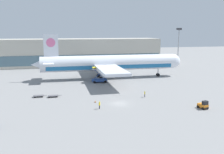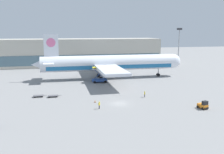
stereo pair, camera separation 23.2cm
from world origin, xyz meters
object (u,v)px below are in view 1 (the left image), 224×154
Objects in this scene: baggage_dolly_lead at (39,96)px; traffic_cone_near at (95,101)px; ground_crew_near at (145,94)px; airplane_main at (108,63)px; baggage_tug_mid at (203,105)px; baggage_dolly_second at (53,96)px; light_mast at (178,44)px; ground_crew_far at (99,104)px; scissor_lift_loader at (99,77)px.

traffic_cone_near reaches higher than baggage_dolly_lead.
airplane_main is at bearing -163.81° from ground_crew_near.
baggage_tug_mid is 0.72× the size of baggage_dolly_second.
light_mast is at bearing 153.38° from ground_crew_near.
ground_crew_near reaches higher than baggage_dolly_lead.
ground_crew_near is at bearing -14.61° from baggage_dolly_second.
baggage_tug_mid is at bearing 45.46° from ground_crew_near.
ground_crew_far is at bearing -115.73° from baggage_tug_mid.
baggage_tug_mid is at bearing -71.35° from airplane_main.
baggage_dolly_second is 13.07m from traffic_cone_near.
traffic_cone_near is at bearing -32.52° from baggage_dolly_lead.
airplane_main is (-42.74, -24.90, -5.72)m from light_mast.
light_mast is 74.42m from baggage_tug_mid.
baggage_dolly_second is 6.49× the size of traffic_cone_near.
ground_crew_near is at bearing -25.48° from ground_crew_far.
baggage_tug_mid reaches higher than ground_crew_far.
light_mast is 0.34× the size of airplane_main.
ground_crew_far is (-10.45, -37.09, -4.74)m from airplane_main.
light_mast is 10.60× the size of ground_crew_far.
baggage_tug_mid is 1.56× the size of ground_crew_near.
baggage_dolly_second is at bearing -14.67° from baggage_dolly_lead.
light_mast reaches higher than ground_crew_near.
ground_crew_far is at bearing -53.09° from ground_crew_near.
baggage_dolly_second is at bearing -94.52° from ground_crew_near.
scissor_lift_loader is 23.60m from baggage_dolly_second.
ground_crew_near is at bearing 7.67° from traffic_cone_near.
baggage_dolly_second is (-20.95, -23.64, -5.45)m from airplane_main.
ground_crew_far reaches higher than baggage_dolly_lead.
ground_crew_far is at bearing -53.11° from baggage_dolly_second.
baggage_dolly_second is (-16.24, -17.04, -1.69)m from scissor_lift_loader.
baggage_dolly_lead is 4.07m from baggage_dolly_second.
airplane_main is 30.19m from ground_crew_near.
ground_crew_near is (8.45, -22.97, -1.07)m from scissor_lift_loader.
ground_crew_far is (-5.74, -30.49, -0.98)m from scissor_lift_loader.
airplane_main is at bearing -175.16° from baggage_tug_mid.
traffic_cone_near is at bearing -133.36° from light_mast.
scissor_lift_loader is 40.36m from baggage_tug_mid.
ground_crew_far is at bearing -99.45° from scissor_lift_loader.
baggage_dolly_second is 2.15× the size of ground_crew_near.
scissor_lift_loader is 9.58× the size of traffic_cone_near.
ground_crew_near is 14.38m from traffic_cone_near.
traffic_cone_near is (-5.79, -24.89, -1.80)m from scissor_lift_loader.
light_mast is 5.27× the size of baggage_dolly_lead.
traffic_cone_near reaches higher than baggage_dolly_second.
airplane_main is at bearing 41.22° from baggage_dolly_lead.
light_mast is 5.27× the size of baggage_dolly_second.
baggage_tug_mid is 16.27m from ground_crew_near.
light_mast reaches higher than ground_crew_far.
airplane_main reaches higher than baggage_dolly_lead.
scissor_lift_loader reaches higher than baggage_dolly_second.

